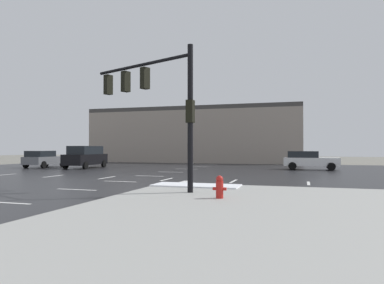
{
  "coord_description": "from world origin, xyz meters",
  "views": [
    {
      "loc": [
        9.66,
        -19.85,
        1.91
      ],
      "look_at": [
        0.62,
        9.64,
        2.38
      ],
      "focal_mm": 33.5,
      "sensor_mm": 36.0,
      "label": 1
    }
  ],
  "objects_px": {
    "fire_hydrant": "(220,187)",
    "suv_black": "(86,156)",
    "traffic_signal_mast": "(156,94)",
    "sedan_grey": "(44,159)",
    "sedan_white": "(309,160)"
  },
  "relations": [
    {
      "from": "fire_hydrant",
      "to": "suv_black",
      "type": "distance_m",
      "value": 23.02
    },
    {
      "from": "traffic_signal_mast",
      "to": "suv_black",
      "type": "xyz_separation_m",
      "value": [
        -12.99,
        14.31,
        -3.12
      ]
    },
    {
      "from": "fire_hydrant",
      "to": "sedan_grey",
      "type": "height_order",
      "value": "sedan_grey"
    },
    {
      "from": "sedan_white",
      "to": "traffic_signal_mast",
      "type": "bearing_deg",
      "value": -109.65
    },
    {
      "from": "traffic_signal_mast",
      "to": "sedan_white",
      "type": "relative_size",
      "value": 1.29
    },
    {
      "from": "sedan_grey",
      "to": "sedan_white",
      "type": "height_order",
      "value": "same"
    },
    {
      "from": "sedan_white",
      "to": "sedan_grey",
      "type": "bearing_deg",
      "value": -170.29
    },
    {
      "from": "traffic_signal_mast",
      "to": "fire_hydrant",
      "type": "bearing_deg",
      "value": 170.89
    },
    {
      "from": "sedan_grey",
      "to": "suv_black",
      "type": "bearing_deg",
      "value": -91.75
    },
    {
      "from": "fire_hydrant",
      "to": "sedan_grey",
      "type": "relative_size",
      "value": 0.17
    },
    {
      "from": "fire_hydrant",
      "to": "suv_black",
      "type": "height_order",
      "value": "suv_black"
    },
    {
      "from": "sedan_grey",
      "to": "sedan_white",
      "type": "xyz_separation_m",
      "value": [
        23.98,
        3.81,
        0.0
      ]
    },
    {
      "from": "fire_hydrant",
      "to": "suv_black",
      "type": "xyz_separation_m",
      "value": [
        -16.25,
        16.3,
        0.55
      ]
    },
    {
      "from": "traffic_signal_mast",
      "to": "fire_hydrant",
      "type": "xyz_separation_m",
      "value": [
        3.26,
        -1.99,
        -3.68
      ]
    },
    {
      "from": "traffic_signal_mast",
      "to": "sedan_grey",
      "type": "height_order",
      "value": "traffic_signal_mast"
    }
  ]
}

